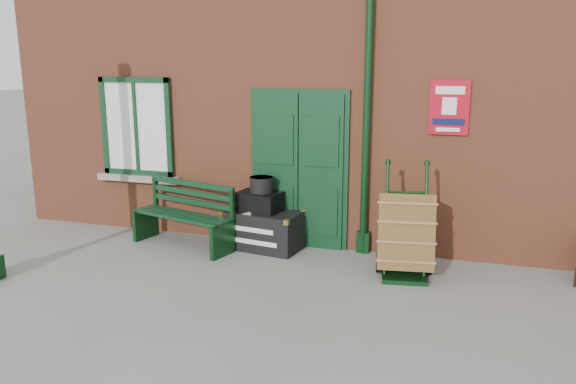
% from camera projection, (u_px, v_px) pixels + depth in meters
% --- Properties ---
extents(ground, '(80.00, 80.00, 0.00)m').
position_uv_depth(ground, '(288.00, 284.00, 6.77)').
color(ground, gray).
rests_on(ground, ground).
extents(station_building, '(10.30, 4.30, 4.36)m').
position_uv_depth(station_building, '(350.00, 90.00, 9.53)').
color(station_building, '#9E5033').
rests_on(station_building, ground).
extents(bench, '(1.64, 0.89, 0.97)m').
position_uv_depth(bench, '(185.00, 213.00, 8.11)').
color(bench, '#0E331B').
rests_on(bench, ground).
extents(houdini_trunk, '(1.17, 0.76, 0.55)m').
position_uv_depth(houdini_trunk, '(263.00, 230.00, 8.05)').
color(houdini_trunk, black).
rests_on(houdini_trunk, ground).
extents(strongbox, '(0.66, 0.52, 0.27)m').
position_uv_depth(strongbox, '(259.00, 202.00, 7.97)').
color(strongbox, black).
rests_on(strongbox, houdini_trunk).
extents(hatbox, '(0.37, 0.37, 0.22)m').
position_uv_depth(hatbox, '(262.00, 185.00, 7.93)').
color(hatbox, black).
rests_on(hatbox, strongbox).
extents(suitcase_back, '(0.37, 0.51, 0.68)m').
position_uv_depth(suitcase_back, '(248.00, 223.00, 8.15)').
color(suitcase_back, tan).
rests_on(suitcase_back, ground).
extents(suitcase_front, '(0.39, 0.47, 0.59)m').
position_uv_depth(suitcase_front, '(257.00, 229.00, 8.02)').
color(suitcase_front, tan).
rests_on(suitcase_front, ground).
extents(porter_trolley, '(0.78, 0.83, 1.40)m').
position_uv_depth(porter_trolley, '(405.00, 234.00, 6.96)').
color(porter_trolley, black).
rests_on(porter_trolley, ground).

